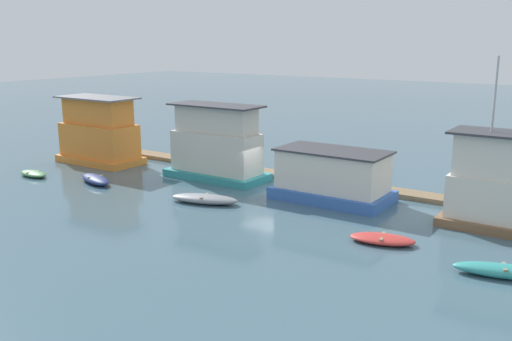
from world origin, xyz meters
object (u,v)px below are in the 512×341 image
object	(u,v)px
dinghy_navy	(95,179)
dinghy_grey	(205,199)
mooring_post_centre	(127,146)
houseboat_blue	(332,176)
dinghy_teal	(504,271)
houseboat_orange	(99,133)
dinghy_red	(382,239)
mooring_post_near_right	(249,167)
houseboat_teal	(216,146)
dinghy_green	(33,174)
houseboat_brown	(502,185)
mooring_post_far_right	(218,161)

from	to	relation	value
dinghy_navy	dinghy_grey	world-z (taller)	dinghy_navy
dinghy_navy	mooring_post_centre	distance (m)	8.98
houseboat_blue	dinghy_teal	size ratio (longest dim) A/B	1.67
houseboat_orange	dinghy_red	bearing A→B (deg)	-10.69
houseboat_blue	mooring_post_near_right	bearing A→B (deg)	163.39
dinghy_teal	mooring_post_centre	world-z (taller)	mooring_post_centre
dinghy_navy	dinghy_red	size ratio (longest dim) A/B	1.09
houseboat_teal	dinghy_navy	bearing A→B (deg)	-136.52
dinghy_green	houseboat_orange	bearing A→B (deg)	86.03
dinghy_green	mooring_post_near_right	distance (m)	15.47
houseboat_teal	dinghy_navy	world-z (taller)	houseboat_teal
dinghy_grey	dinghy_red	distance (m)	11.44
houseboat_brown	dinghy_navy	distance (m)	25.45
dinghy_navy	dinghy_teal	xyz separation A→B (m)	(26.36, -1.18, 0.01)
houseboat_teal	dinghy_grey	bearing A→B (deg)	-58.95
dinghy_teal	houseboat_brown	bearing A→B (deg)	103.39
dinghy_green	mooring_post_centre	size ratio (longest dim) A/B	1.61
dinghy_navy	mooring_post_centre	xyz separation A→B (m)	(-4.87, 7.53, 0.58)
houseboat_teal	houseboat_blue	world-z (taller)	houseboat_teal
dinghy_green	mooring_post_far_right	xyz separation A→B (m)	(9.98, 8.69, 0.58)
houseboat_blue	houseboat_teal	bearing A→B (deg)	177.07
dinghy_grey	mooring_post_near_right	xyz separation A→B (m)	(-1.66, 7.14, 0.42)
dinghy_red	dinghy_teal	bearing A→B (deg)	-10.28
houseboat_blue	dinghy_green	world-z (taller)	houseboat_blue
mooring_post_centre	dinghy_grey	bearing A→B (deg)	-26.87
houseboat_blue	dinghy_navy	bearing A→B (deg)	-161.05
dinghy_grey	mooring_post_near_right	bearing A→B (deg)	103.07
houseboat_brown	houseboat_teal	bearing A→B (deg)	178.82
mooring_post_far_right	houseboat_orange	bearing A→B (deg)	-163.36
houseboat_orange	dinghy_navy	bearing A→B (deg)	-44.00
houseboat_orange	dinghy_grey	xyz separation A→B (m)	(14.05, -4.28, -2.10)
houseboat_blue	mooring_post_far_right	world-z (taller)	houseboat_blue
mooring_post_centre	mooring_post_near_right	distance (m)	12.43
houseboat_orange	dinghy_teal	distance (m)	31.80
dinghy_green	houseboat_blue	bearing A→B (deg)	17.34
houseboat_orange	houseboat_teal	bearing A→B (deg)	5.48
dinghy_grey	dinghy_green	bearing A→B (deg)	-173.88
houseboat_teal	mooring_post_near_right	xyz separation A→B (m)	(1.54, 1.82, -1.64)
houseboat_brown	dinghy_green	size ratio (longest dim) A/B	3.22
dinghy_green	dinghy_teal	world-z (taller)	dinghy_teal
houseboat_orange	dinghy_red	distance (m)	26.02
houseboat_orange	dinghy_navy	xyz separation A→B (m)	(4.83, -4.67, -2.09)
dinghy_green	dinghy_navy	world-z (taller)	dinghy_navy
houseboat_teal	mooring_post_far_right	size ratio (longest dim) A/B	4.70
mooring_post_far_right	mooring_post_near_right	bearing A→B (deg)	0.00
dinghy_green	mooring_post_near_right	world-z (taller)	mooring_post_near_right
dinghy_red	dinghy_teal	size ratio (longest dim) A/B	0.80
houseboat_brown	dinghy_navy	xyz separation A→B (m)	(-24.81, -5.32, -2.03)
dinghy_red	mooring_post_far_right	xyz separation A→B (m)	(-15.91, 7.67, 0.57)
mooring_post_near_right	mooring_post_centre	bearing A→B (deg)	180.00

